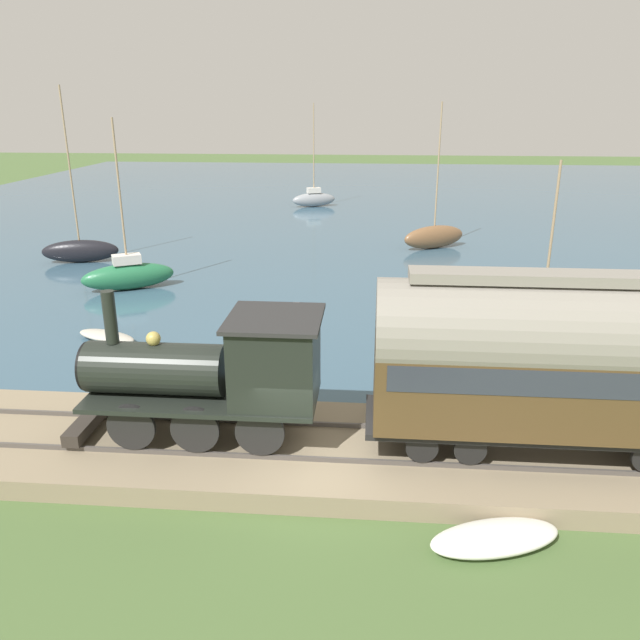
# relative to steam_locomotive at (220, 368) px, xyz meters

# --- Properties ---
(ground_plane) EXTENTS (200.00, 200.00, 0.00)m
(ground_plane) POSITION_rel_steam_locomotive_xyz_m (-0.98, -2.30, -2.49)
(ground_plane) COLOR #476033
(harbor_water) EXTENTS (80.00, 80.00, 0.01)m
(harbor_water) POSITION_rel_steam_locomotive_xyz_m (42.60, -2.30, -2.48)
(harbor_water) COLOR #38566B
(harbor_water) RESTS_ON ground
(rail_embankment) EXTENTS (4.61, 56.00, 0.64)m
(rail_embankment) POSITION_rel_steam_locomotive_xyz_m (0.00, -2.30, -2.23)
(rail_embankment) COLOR #84755B
(rail_embankment) RESTS_ON ground
(steam_locomotive) EXTENTS (2.32, 6.32, 3.76)m
(steam_locomotive) POSITION_rel_steam_locomotive_xyz_m (0.00, 0.00, 0.00)
(steam_locomotive) COLOR black
(steam_locomotive) RESTS_ON rail_embankment
(passenger_coach) EXTENTS (2.46, 8.91, 4.46)m
(passenger_coach) POSITION_rel_steam_locomotive_xyz_m (0.00, -8.06, 0.57)
(passenger_coach) COLOR black
(passenger_coach) RESTS_ON rail_embankment
(sailboat_gray) EXTENTS (2.43, 3.95, 8.64)m
(sailboat_gray) POSITION_rel_steam_locomotive_xyz_m (41.05, 1.53, -1.77)
(sailboat_gray) COLOR gray
(sailboat_gray) RESTS_ON harbor_water
(sailboat_green) EXTENTS (3.14, 4.43, 8.03)m
(sailboat_green) POSITION_rel_steam_locomotive_xyz_m (14.69, 8.16, -1.75)
(sailboat_green) COLOR #236B42
(sailboat_green) RESTS_ON harbor_water
(sailboat_brown) EXTENTS (3.08, 4.26, 8.72)m
(sailboat_brown) POSITION_rel_steam_locomotive_xyz_m (25.15, -7.51, -1.72)
(sailboat_brown) COLOR brown
(sailboat_brown) RESTS_ON harbor_water
(sailboat_black) EXTENTS (1.96, 4.35, 9.55)m
(sailboat_black) POSITION_rel_steam_locomotive_xyz_m (19.78, 12.94, -1.77)
(sailboat_black) COLOR black
(sailboat_black) RESTS_ON harbor_water
(sailboat_yellow) EXTENTS (2.69, 4.52, 6.77)m
(sailboat_yellow) POSITION_rel_steam_locomotive_xyz_m (9.13, -10.14, -1.87)
(sailboat_yellow) COLOR gold
(sailboat_yellow) RESTS_ON harbor_water
(rowboat_near_shore) EXTENTS (1.97, 3.03, 0.51)m
(rowboat_near_shore) POSITION_rel_steam_locomotive_xyz_m (11.42, 0.13, -2.23)
(rowboat_near_shore) COLOR silver
(rowboat_near_shore) RESTS_ON harbor_water
(rowboat_far_out) EXTENTS (1.78, 2.76, 0.33)m
(rowboat_far_out) POSITION_rel_steam_locomotive_xyz_m (7.82, 6.44, -2.31)
(rowboat_far_out) COLOR #B7B2A3
(rowboat_far_out) RESTS_ON harbor_water
(beached_dinghy) EXTENTS (1.88, 3.00, 0.44)m
(beached_dinghy) POSITION_rel_steam_locomotive_xyz_m (-2.96, -6.32, -2.27)
(beached_dinghy) COLOR silver
(beached_dinghy) RESTS_ON ground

